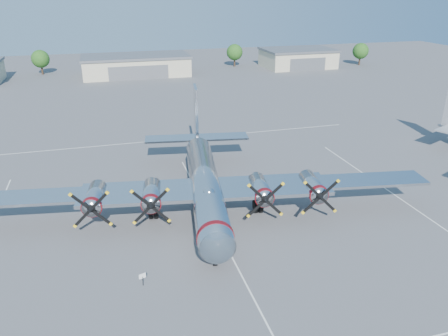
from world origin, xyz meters
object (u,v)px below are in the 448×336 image
object	(u,v)px
hangar_center	(136,65)
tree_east	(235,52)
info_placard	(143,277)
hangar_east	(298,58)
tree_west	(40,59)
main_bomber_b29	(205,206)
tree_far_east	(361,51)

from	to	relation	value
hangar_center	tree_east	bearing A→B (deg)	11.38
tree_east	info_placard	xyz separation A→B (m)	(-38.13, -98.79, -3.42)
hangar_center	hangar_east	xyz separation A→B (m)	(48.00, 0.00, 0.00)
hangar_east	hangar_center	bearing A→B (deg)	-180.00
tree_west	main_bomber_b29	size ratio (longest dim) A/B	0.14
hangar_east	tree_east	size ratio (longest dim) A/B	3.10
main_bomber_b29	info_placard	world-z (taller)	main_bomber_b29
tree_west	info_placard	world-z (taller)	tree_west
hangar_east	tree_east	world-z (taller)	tree_east
hangar_east	tree_west	xyz separation A→B (m)	(-73.00, 8.04, 1.51)
tree_east	info_placard	distance (m)	105.95
hangar_center	main_bomber_b29	distance (m)	80.67
tree_east	tree_far_east	bearing A→B (deg)	-11.89
main_bomber_b29	info_placard	size ratio (longest dim) A/B	41.40
tree_west	tree_far_east	xyz separation A→B (m)	(93.00, -10.00, 0.00)
tree_far_east	info_placard	size ratio (longest dim) A/B	5.82
hangar_east	tree_east	distance (m)	19.04
info_placard	tree_far_east	bearing A→B (deg)	33.15
tree_east	main_bomber_b29	distance (m)	91.82
tree_west	info_placard	xyz separation A→B (m)	(16.87, -100.79, -3.42)
hangar_east	tree_far_east	bearing A→B (deg)	-5.61
main_bomber_b29	hangar_center	bearing A→B (deg)	98.91
hangar_center	main_bomber_b29	xyz separation A→B (m)	(-0.04, -80.62, -2.71)
hangar_east	main_bomber_b29	xyz separation A→B (m)	(-48.04, -80.62, -2.71)
hangar_center	tree_far_east	bearing A→B (deg)	-1.65
hangar_center	tree_west	size ratio (longest dim) A/B	4.31
tree_far_east	info_placard	world-z (taller)	tree_far_east
hangar_center	tree_east	distance (m)	30.64
tree_west	info_placard	distance (m)	102.25
info_placard	tree_east	bearing A→B (deg)	52.02
hangar_center	main_bomber_b29	world-z (taller)	hangar_center
tree_east	tree_far_east	distance (m)	38.83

